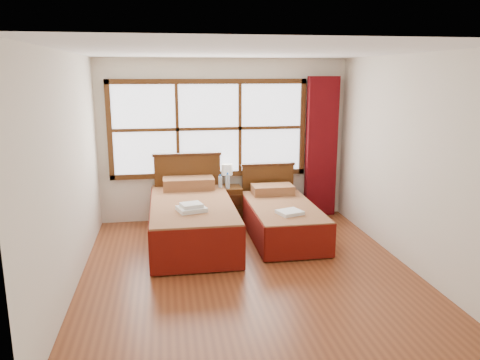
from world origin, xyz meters
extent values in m
plane|color=brown|center=(0.00, 0.00, 0.00)|extent=(4.50, 4.50, 0.00)
plane|color=white|center=(0.00, 0.00, 2.60)|extent=(4.50, 4.50, 0.00)
plane|color=silver|center=(0.00, 2.25, 1.30)|extent=(4.00, 0.00, 4.00)
plane|color=silver|center=(-2.00, 0.00, 1.30)|extent=(0.00, 4.50, 4.50)
plane|color=silver|center=(2.00, 0.00, 1.30)|extent=(0.00, 4.50, 4.50)
cube|color=white|center=(-0.25, 2.22, 1.50)|extent=(3.00, 0.02, 1.40)
cube|color=#4A2910|center=(-0.25, 2.20, 0.76)|extent=(3.16, 0.06, 0.08)
cube|color=#4A2910|center=(-0.25, 2.20, 2.24)|extent=(3.16, 0.06, 0.08)
cube|color=#4A2910|center=(-1.79, 2.20, 1.50)|extent=(0.08, 0.06, 1.56)
cube|color=#4A2910|center=(1.29, 2.20, 1.50)|extent=(0.08, 0.06, 1.56)
cube|color=#4A2910|center=(-0.75, 2.20, 1.50)|extent=(0.05, 0.05, 1.40)
cube|color=#4A2910|center=(0.25, 2.20, 1.50)|extent=(0.05, 0.05, 1.40)
cube|color=#4A2910|center=(-0.25, 2.20, 1.50)|extent=(3.00, 0.05, 0.05)
cube|color=#5E090E|center=(1.60, 2.11, 1.17)|extent=(0.50, 0.16, 2.30)
cube|color=#381B0B|center=(-0.61, 1.13, 0.16)|extent=(1.01, 2.01, 0.33)
cube|color=#621D0E|center=(-0.61, 1.13, 0.46)|extent=(1.13, 2.23, 0.27)
cube|color=maroon|center=(-1.17, 1.13, 0.30)|extent=(0.03, 2.23, 0.56)
cube|color=maroon|center=(-0.05, 1.13, 0.30)|extent=(0.03, 2.23, 0.56)
cube|color=maroon|center=(-0.61, 0.02, 0.30)|extent=(1.13, 0.03, 0.56)
cube|color=#621D0E|center=(-0.61, 1.94, 0.69)|extent=(0.79, 0.46, 0.18)
cube|color=#4A2910|center=(-0.61, 2.14, 0.55)|extent=(1.05, 0.06, 1.09)
cube|color=#381B0B|center=(-0.61, 2.14, 1.10)|extent=(1.09, 0.08, 0.04)
cube|color=#381B0B|center=(0.71, 1.13, 0.13)|extent=(0.82, 1.65, 0.27)
cube|color=#621D0E|center=(0.71, 1.13, 0.38)|extent=(0.92, 1.82, 0.22)
cube|color=maroon|center=(0.25, 1.13, 0.25)|extent=(0.03, 1.82, 0.46)
cube|color=maroon|center=(1.17, 1.13, 0.25)|extent=(0.03, 1.82, 0.46)
cube|color=maroon|center=(0.71, 0.22, 0.25)|extent=(0.92, 0.03, 0.46)
cube|color=#621D0E|center=(0.71, 1.79, 0.56)|extent=(0.64, 0.38, 0.14)
cube|color=#4A2910|center=(0.71, 2.14, 0.45)|extent=(0.86, 0.06, 0.89)
cube|color=#381B0B|center=(0.71, 2.14, 0.90)|extent=(0.89, 0.08, 0.04)
cube|color=#4A2910|center=(0.01, 2.00, 0.29)|extent=(0.44, 0.39, 0.58)
cube|color=#381B0B|center=(0.01, 1.79, 0.18)|extent=(0.39, 0.02, 0.18)
cube|color=#381B0B|center=(0.01, 1.79, 0.41)|extent=(0.39, 0.02, 0.18)
sphere|color=#AE843B|center=(0.01, 1.78, 0.18)|extent=(0.03, 0.03, 0.03)
sphere|color=#AE843B|center=(0.01, 1.78, 0.41)|extent=(0.03, 0.03, 0.03)
cube|color=white|center=(-0.64, 0.69, 0.63)|extent=(0.42, 0.39, 0.05)
cube|color=white|center=(-0.64, 0.69, 0.68)|extent=(0.31, 0.29, 0.05)
cube|color=white|center=(0.69, 0.69, 0.52)|extent=(0.38, 0.35, 0.05)
cylinder|color=gold|center=(0.03, 2.13, 0.59)|extent=(0.11, 0.11, 0.02)
cylinder|color=gold|center=(0.03, 2.13, 0.68)|extent=(0.02, 0.02, 0.15)
cylinder|color=white|center=(0.03, 2.13, 0.84)|extent=(0.18, 0.18, 0.18)
cylinder|color=silver|center=(-0.11, 1.91, 0.68)|extent=(0.06, 0.06, 0.20)
cylinder|color=blue|center=(-0.11, 1.91, 0.80)|extent=(0.03, 0.03, 0.03)
cylinder|color=silver|center=(0.00, 1.90, 0.70)|extent=(0.07, 0.07, 0.23)
cylinder|color=blue|center=(0.00, 1.90, 0.83)|extent=(0.03, 0.03, 0.03)
camera|label=1|loc=(-0.96, -5.22, 2.37)|focal=35.00mm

